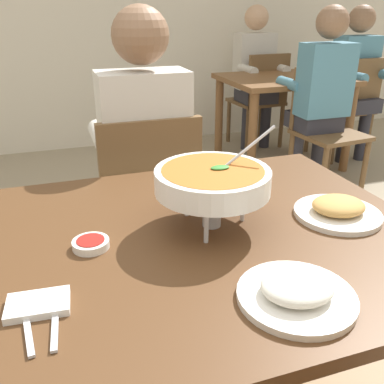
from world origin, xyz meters
TOP-DOWN VIEW (x-y plane):
  - dining_table_main at (0.00, 0.00)m, footprint 1.14×0.96m
  - chair_diner_main at (-0.00, 0.77)m, footprint 0.44×0.44m
  - diner_main at (0.00, 0.80)m, footprint 0.40×0.45m
  - curry_bowl at (0.02, 0.03)m, footprint 0.33×0.30m
  - rice_plate at (0.06, -0.32)m, footprint 0.24×0.24m
  - appetizer_plate at (0.37, -0.03)m, footprint 0.24×0.24m
  - sauce_dish at (-0.31, 0.02)m, footprint 0.09×0.09m
  - napkin_folded at (-0.43, -0.18)m, footprint 0.13×0.09m
  - fork_utensil at (-0.45, -0.23)m, footprint 0.03×0.17m
  - spoon_utensil at (-0.40, -0.23)m, footprint 0.02×0.17m
  - dining_table_far at (1.52, 2.25)m, footprint 1.00×0.80m
  - chair_bg_left at (2.15, 2.19)m, footprint 0.46×0.46m
  - chair_bg_middle at (1.55, 1.71)m, footprint 0.48×0.48m
  - chair_bg_right at (1.58, 2.74)m, footprint 0.48×0.48m
  - patron_bg_left at (2.19, 2.19)m, footprint 0.40×0.45m
  - patron_bg_middle at (1.51, 1.71)m, footprint 0.40×0.45m
  - patron_bg_right at (1.53, 2.81)m, footprint 0.40×0.45m

SIDE VIEW (x-z plane):
  - chair_diner_main at x=0.00m, z-range 0.06..0.96m
  - chair_bg_left at x=2.15m, z-range 0.06..0.96m
  - chair_bg_middle at x=1.55m, z-range 0.06..0.96m
  - chair_bg_right at x=1.58m, z-range 0.06..0.96m
  - dining_table_far at x=1.52m, z-range 0.24..1.00m
  - dining_table_main at x=0.00m, z-range 0.27..1.03m
  - diner_main at x=0.00m, z-range 0.09..1.40m
  - patron_bg_left at x=2.19m, z-range 0.09..1.40m
  - patron_bg_middle at x=1.51m, z-range 0.09..1.40m
  - patron_bg_right at x=1.53m, z-range 0.09..1.40m
  - fork_utensil at x=-0.45m, z-range 0.76..0.77m
  - spoon_utensil at x=-0.40m, z-range 0.76..0.77m
  - napkin_folded at x=-0.43m, z-range 0.76..0.78m
  - sauce_dish at x=-0.31m, z-range 0.76..0.78m
  - rice_plate at x=0.06m, z-range 0.75..0.81m
  - appetizer_plate at x=0.37m, z-range 0.75..0.81m
  - curry_bowl at x=0.02m, z-range 0.76..1.02m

